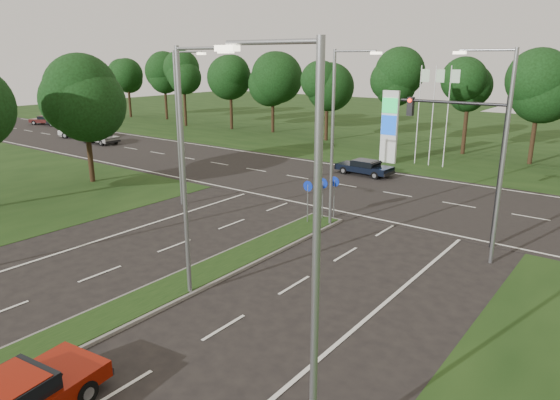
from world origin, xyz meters
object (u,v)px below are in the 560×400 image
Objects in this scene: far_car_a at (100,137)px; far_car_d at (47,120)px; navy_sedan at (365,167)px; far_car_b at (82,131)px; far_car_c at (65,121)px.

far_car_d is at bearing 75.87° from far_car_a.
far_car_b is (-33.40, -2.75, 0.11)m from navy_sedan.
far_car_a is 0.95× the size of far_car_d.
far_car_b is 1.11× the size of far_car_c.
far_car_a is 16.36m from far_car_c.
far_car_d is (-3.41, -0.59, -0.02)m from far_car_c.
far_car_b reaches higher than far_car_a.
far_car_d is at bearing 52.48° from far_car_b.
far_car_a is at bearing -127.55° from far_car_d.
far_car_b is at bearing 97.00° from navy_sedan.
far_car_c is 3.46m from far_car_d.
far_car_d is at bearing 76.77° from far_car_c.
far_car_a reaches higher than navy_sedan.
far_car_c reaches higher than far_car_d.
far_car_a is at bearing -131.28° from far_car_c.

